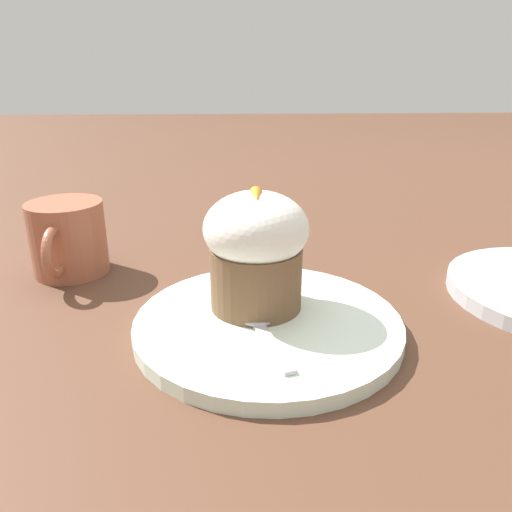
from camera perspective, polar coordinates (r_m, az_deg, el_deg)
The scene contains 5 objects.
ground_plane at distance 0.46m, azimuth 1.35°, elevation -8.56°, with size 4.00×4.00×0.00m, color #513323.
dessert_plate at distance 0.45m, azimuth 1.35°, elevation -7.82°, with size 0.24×0.24×0.01m.
carrot_cake at distance 0.45m, azimuth 0.00°, elevation 0.82°, with size 0.09×0.09×0.11m.
spoon at distance 0.44m, azimuth 0.41°, elevation -7.36°, with size 0.12×0.05×0.01m.
coffee_cup at distance 0.60m, azimuth -20.73°, elevation 1.88°, with size 0.12×0.08×0.08m.
Camera 1 is at (0.40, -0.03, 0.23)m, focal length 35.00 mm.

